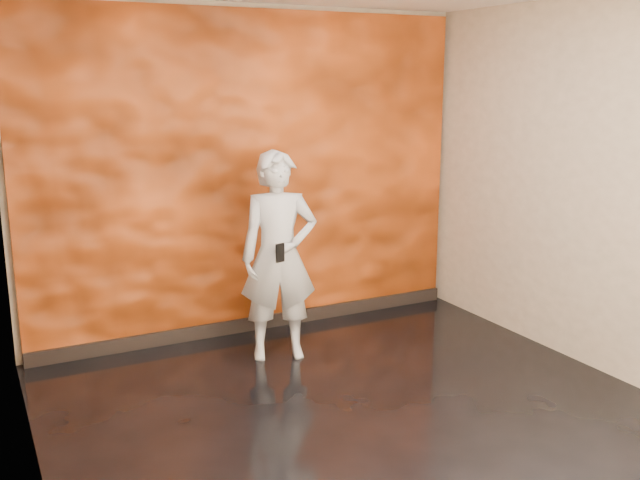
{
  "coord_description": "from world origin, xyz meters",
  "views": [
    {
      "loc": [
        -2.24,
        -3.72,
        2.19
      ],
      "look_at": [
        0.02,
        0.72,
        1.06
      ],
      "focal_mm": 40.0,
      "sensor_mm": 36.0,
      "label": 1
    }
  ],
  "objects": [
    {
      "name": "man",
      "position": [
        -0.07,
        1.26,
        0.83
      ],
      "size": [
        0.69,
        0.55,
        1.66
      ],
      "primitive_type": "imported",
      "rotation": [
        0.0,
        0.0,
        -0.29
      ],
      "color": "#8F949C",
      "rests_on": "ground"
    },
    {
      "name": "phone",
      "position": [
        -0.17,
        1.0,
        0.92
      ],
      "size": [
        0.08,
        0.04,
        0.14
      ],
      "primitive_type": "cube",
      "rotation": [
        0.0,
        0.0,
        0.32
      ],
      "color": "black",
      "rests_on": "man"
    },
    {
      "name": "room",
      "position": [
        0.0,
        0.0,
        1.4
      ],
      "size": [
        4.02,
        4.02,
        2.81
      ],
      "color": "black",
      "rests_on": "ground"
    },
    {
      "name": "feature_wall",
      "position": [
        0.0,
        1.96,
        1.38
      ],
      "size": [
        3.9,
        0.06,
        2.75
      ],
      "primitive_type": "cube",
      "color": "orange",
      "rests_on": "ground"
    },
    {
      "name": "baseboard",
      "position": [
        0.0,
        1.92,
        0.06
      ],
      "size": [
        3.9,
        0.04,
        0.12
      ],
      "primitive_type": "cube",
      "color": "black",
      "rests_on": "ground"
    }
  ]
}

